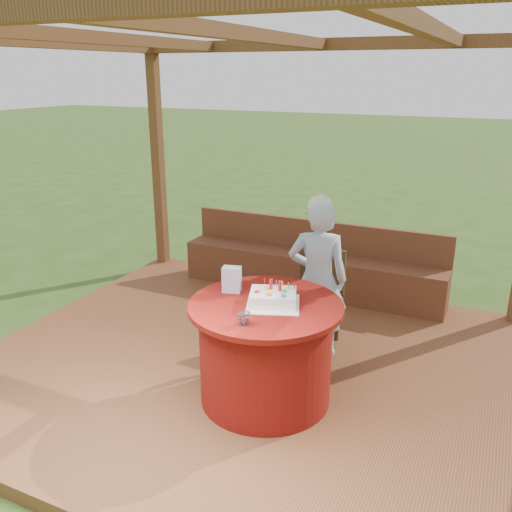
# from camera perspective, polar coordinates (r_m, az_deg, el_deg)

# --- Properties ---
(ground) EXTENTS (60.00, 60.00, 0.00)m
(ground) POSITION_cam_1_polar(r_m,az_deg,el_deg) (4.92, -1.27, -11.96)
(ground) COLOR #2F4F1A
(ground) RESTS_ON ground
(deck) EXTENTS (4.50, 4.00, 0.12)m
(deck) POSITION_cam_1_polar(r_m,az_deg,el_deg) (4.89, -1.27, -11.36)
(deck) COLOR brown
(deck) RESTS_ON ground
(pergola) EXTENTS (4.50, 4.00, 2.72)m
(pergola) POSITION_cam_1_polar(r_m,az_deg,el_deg) (4.22, -1.51, 17.33)
(pergola) COLOR brown
(pergola) RESTS_ON deck
(bench) EXTENTS (3.00, 0.42, 0.80)m
(bench) POSITION_cam_1_polar(r_m,az_deg,el_deg) (6.19, 5.79, -1.40)
(bench) COLOR brown
(bench) RESTS_ON deck
(table) EXTENTS (1.14, 1.14, 0.79)m
(table) POSITION_cam_1_polar(r_m,az_deg,el_deg) (4.14, 1.00, -9.98)
(table) COLOR maroon
(table) RESTS_ON deck
(chair) EXTENTS (0.44, 0.44, 0.88)m
(chair) POSITION_cam_1_polar(r_m,az_deg,el_deg) (4.98, 6.45, -3.80)
(chair) COLOR #3D2813
(chair) RESTS_ON deck
(elderly_woman) EXTENTS (0.58, 0.46, 1.45)m
(elderly_woman) POSITION_cam_1_polar(r_m,az_deg,el_deg) (4.68, 6.49, -2.23)
(elderly_woman) COLOR #8FB1D4
(elderly_woman) RESTS_ON deck
(birthday_cake) EXTENTS (0.49, 0.49, 0.18)m
(birthday_cake) POSITION_cam_1_polar(r_m,az_deg,el_deg) (3.93, 1.81, -4.42)
(birthday_cake) COLOR white
(birthday_cake) RESTS_ON table
(gift_bag) EXTENTS (0.16, 0.12, 0.20)m
(gift_bag) POSITION_cam_1_polar(r_m,az_deg,el_deg) (4.14, -2.57, -2.48)
(gift_bag) COLOR #C781B5
(gift_bag) RESTS_ON table
(drinking_glass) EXTENTS (0.11, 0.11, 0.09)m
(drinking_glass) POSITION_cam_1_polar(r_m,az_deg,el_deg) (3.64, -1.33, -6.60)
(drinking_glass) COLOR white
(drinking_glass) RESTS_ON table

